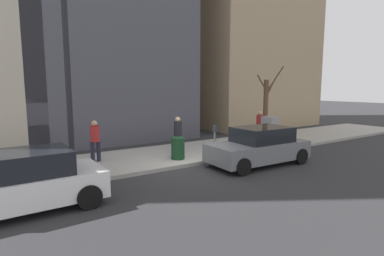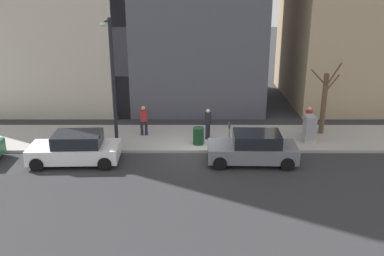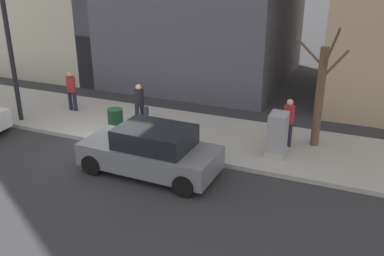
# 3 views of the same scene
# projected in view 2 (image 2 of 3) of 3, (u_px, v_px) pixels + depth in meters

# --- Properties ---
(ground_plane) EXTENTS (120.00, 120.00, 0.00)m
(ground_plane) POSITION_uv_depth(u_px,v_px,m) (202.00, 153.00, 21.67)
(ground_plane) COLOR #2B2B2D
(sidewalk) EXTENTS (4.00, 36.00, 0.15)m
(sidewalk) POSITION_uv_depth(u_px,v_px,m) (201.00, 138.00, 23.53)
(sidewalk) COLOR #9E9B93
(sidewalk) RESTS_ON ground
(parked_car_grey) EXTENTS (2.02, 4.25, 1.52)m
(parked_car_grey) POSITION_uv_depth(u_px,v_px,m) (253.00, 148.00, 20.33)
(parked_car_grey) COLOR slate
(parked_car_grey) RESTS_ON ground
(parked_car_white) EXTENTS (2.04, 4.25, 1.52)m
(parked_car_white) POSITION_uv_depth(u_px,v_px,m) (75.00, 149.00, 20.28)
(parked_car_white) COLOR white
(parked_car_white) RESTS_ON ground
(parking_meter) EXTENTS (0.14, 0.10, 1.35)m
(parking_meter) POSITION_uv_depth(u_px,v_px,m) (229.00, 132.00, 21.77)
(parking_meter) COLOR slate
(parking_meter) RESTS_ON sidewalk
(utility_box) EXTENTS (0.83, 0.61, 1.43)m
(utility_box) POSITION_uv_depth(u_px,v_px,m) (309.00, 129.00, 22.62)
(utility_box) COLOR #A8A399
(utility_box) RESTS_ON sidewalk
(streetlamp) EXTENTS (1.97, 0.32, 6.50)m
(streetlamp) POSITION_uv_depth(u_px,v_px,m) (112.00, 74.00, 20.61)
(streetlamp) COLOR black
(streetlamp) RESTS_ON sidewalk
(bare_tree) EXTENTS (0.99, 1.65, 4.15)m
(bare_tree) POSITION_uv_depth(u_px,v_px,m) (324.00, 102.00, 23.45)
(bare_tree) COLOR brown
(bare_tree) RESTS_ON sidewalk
(trash_bin) EXTENTS (0.56, 0.56, 0.90)m
(trash_bin) POSITION_uv_depth(u_px,v_px,m) (198.00, 136.00, 22.32)
(trash_bin) COLOR #14381E
(trash_bin) RESTS_ON sidewalk
(pedestrian_near_meter) EXTENTS (0.36, 0.36, 1.66)m
(pedestrian_near_meter) POSITION_uv_depth(u_px,v_px,m) (309.00, 119.00, 23.38)
(pedestrian_near_meter) COLOR #1E1E2D
(pedestrian_near_meter) RESTS_ON sidewalk
(pedestrian_midblock) EXTENTS (0.38, 0.36, 1.66)m
(pedestrian_midblock) POSITION_uv_depth(u_px,v_px,m) (208.00, 122.00, 22.99)
(pedestrian_midblock) COLOR #1E1E2D
(pedestrian_midblock) RESTS_ON sidewalk
(pedestrian_far_corner) EXTENTS (0.36, 0.40, 1.66)m
(pedestrian_far_corner) POSITION_uv_depth(u_px,v_px,m) (144.00, 119.00, 23.47)
(pedestrian_far_corner) COLOR #1E1E2D
(pedestrian_far_corner) RESTS_ON sidewalk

